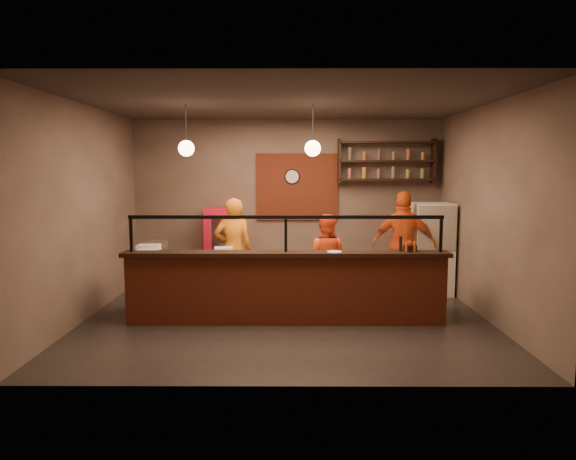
{
  "coord_description": "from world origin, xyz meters",
  "views": [
    {
      "loc": [
        0.06,
        -7.58,
        2.22
      ],
      "look_at": [
        0.03,
        0.3,
        1.3
      ],
      "focal_mm": 32.0,
      "sensor_mm": 36.0,
      "label": 1
    }
  ],
  "objects_px": {
    "cook_right": "(404,245)",
    "red_cooler": "(222,247)",
    "wall_clock": "(292,177)",
    "condiment_caddy": "(410,248)",
    "cook_mid": "(326,258)",
    "pepper_mill": "(401,244)",
    "fridge": "(431,249)",
    "cook_left": "(233,249)",
    "pizza_dough": "(323,255)"
  },
  "relations": [
    {
      "from": "wall_clock",
      "to": "pepper_mill",
      "type": "bearing_deg",
      "value": -60.29
    },
    {
      "from": "wall_clock",
      "to": "cook_left",
      "type": "bearing_deg",
      "value": -126.11
    },
    {
      "from": "pepper_mill",
      "to": "red_cooler",
      "type": "bearing_deg",
      "value": 140.28
    },
    {
      "from": "cook_mid",
      "to": "red_cooler",
      "type": "bearing_deg",
      "value": -12.61
    },
    {
      "from": "pizza_dough",
      "to": "pepper_mill",
      "type": "distance_m",
      "value": 1.25
    },
    {
      "from": "red_cooler",
      "to": "pepper_mill",
      "type": "relative_size",
      "value": 6.87
    },
    {
      "from": "red_cooler",
      "to": "pepper_mill",
      "type": "xyz_separation_m",
      "value": [
        2.9,
        -2.41,
        0.41
      ]
    },
    {
      "from": "wall_clock",
      "to": "pizza_dough",
      "type": "bearing_deg",
      "value": -77.51
    },
    {
      "from": "cook_right",
      "to": "fridge",
      "type": "bearing_deg",
      "value": -143.82
    },
    {
      "from": "wall_clock",
      "to": "cook_right",
      "type": "height_order",
      "value": "wall_clock"
    },
    {
      "from": "wall_clock",
      "to": "red_cooler",
      "type": "bearing_deg",
      "value": -167.07
    },
    {
      "from": "cook_left",
      "to": "pizza_dough",
      "type": "height_order",
      "value": "cook_left"
    },
    {
      "from": "cook_right",
      "to": "pepper_mill",
      "type": "xyz_separation_m",
      "value": [
        -0.4,
        -1.56,
        0.24
      ]
    },
    {
      "from": "wall_clock",
      "to": "red_cooler",
      "type": "xyz_separation_m",
      "value": [
        -1.35,
        -0.31,
        -1.34
      ]
    },
    {
      "from": "condiment_caddy",
      "to": "pepper_mill",
      "type": "height_order",
      "value": "pepper_mill"
    },
    {
      "from": "red_cooler",
      "to": "pepper_mill",
      "type": "height_order",
      "value": "red_cooler"
    },
    {
      "from": "cook_right",
      "to": "fridge",
      "type": "height_order",
      "value": "cook_right"
    },
    {
      "from": "wall_clock",
      "to": "condiment_caddy",
      "type": "relative_size",
      "value": 1.83
    },
    {
      "from": "wall_clock",
      "to": "cook_right",
      "type": "bearing_deg",
      "value": -30.73
    },
    {
      "from": "cook_right",
      "to": "pizza_dough",
      "type": "distance_m",
      "value": 1.78
    },
    {
      "from": "cook_mid",
      "to": "fridge",
      "type": "bearing_deg",
      "value": -143.39
    },
    {
      "from": "fridge",
      "to": "pepper_mill",
      "type": "bearing_deg",
      "value": -118.62
    },
    {
      "from": "cook_left",
      "to": "red_cooler",
      "type": "relative_size",
      "value": 1.16
    },
    {
      "from": "cook_right",
      "to": "pepper_mill",
      "type": "height_order",
      "value": "cook_right"
    },
    {
      "from": "cook_left",
      "to": "condiment_caddy",
      "type": "bearing_deg",
      "value": 144.39
    },
    {
      "from": "cook_mid",
      "to": "fridge",
      "type": "height_order",
      "value": "fridge"
    },
    {
      "from": "red_cooler",
      "to": "cook_left",
      "type": "bearing_deg",
      "value": -78.07
    },
    {
      "from": "cook_mid",
      "to": "pepper_mill",
      "type": "distance_m",
      "value": 1.62
    },
    {
      "from": "fridge",
      "to": "cook_left",
      "type": "bearing_deg",
      "value": -173.36
    },
    {
      "from": "cook_right",
      "to": "red_cooler",
      "type": "xyz_separation_m",
      "value": [
        -3.3,
        0.85,
        -0.18
      ]
    },
    {
      "from": "cook_mid",
      "to": "pizza_dough",
      "type": "distance_m",
      "value": 0.67
    },
    {
      "from": "cook_right",
      "to": "fridge",
      "type": "xyz_separation_m",
      "value": [
        0.55,
        0.25,
        -0.11
      ]
    },
    {
      "from": "fridge",
      "to": "red_cooler",
      "type": "relative_size",
      "value": 1.09
    },
    {
      "from": "cook_right",
      "to": "pizza_dough",
      "type": "xyz_separation_m",
      "value": [
        -1.47,
        -0.99,
        -0.03
      ]
    },
    {
      "from": "condiment_caddy",
      "to": "cook_right",
      "type": "bearing_deg",
      "value": 80.62
    },
    {
      "from": "cook_left",
      "to": "pizza_dough",
      "type": "xyz_separation_m",
      "value": [
        1.49,
        -0.77,
        0.03
      ]
    },
    {
      "from": "cook_mid",
      "to": "red_cooler",
      "type": "relative_size",
      "value": 0.99
    },
    {
      "from": "wall_clock",
      "to": "condiment_caddy",
      "type": "xyz_separation_m",
      "value": [
        1.69,
        -2.71,
        -0.99
      ]
    },
    {
      "from": "fridge",
      "to": "condiment_caddy",
      "type": "distance_m",
      "value": 1.99
    },
    {
      "from": "cook_mid",
      "to": "pepper_mill",
      "type": "relative_size",
      "value": 6.8
    },
    {
      "from": "wall_clock",
      "to": "cook_left",
      "type": "xyz_separation_m",
      "value": [
        -1.01,
        -1.38,
        -1.22
      ]
    },
    {
      "from": "pepper_mill",
      "to": "cook_left",
      "type": "bearing_deg",
      "value": 152.43
    },
    {
      "from": "red_cooler",
      "to": "cook_right",
      "type": "bearing_deg",
      "value": -20.08
    },
    {
      "from": "red_cooler",
      "to": "pizza_dough",
      "type": "bearing_deg",
      "value": -50.89
    },
    {
      "from": "condiment_caddy",
      "to": "pepper_mill",
      "type": "distance_m",
      "value": 0.15
    },
    {
      "from": "fridge",
      "to": "pepper_mill",
      "type": "distance_m",
      "value": 2.07
    },
    {
      "from": "condiment_caddy",
      "to": "wall_clock",
      "type": "bearing_deg",
      "value": 122.01
    },
    {
      "from": "fridge",
      "to": "red_cooler",
      "type": "distance_m",
      "value": 3.9
    },
    {
      "from": "pepper_mill",
      "to": "fridge",
      "type": "bearing_deg",
      "value": 62.38
    },
    {
      "from": "wall_clock",
      "to": "cook_mid",
      "type": "xyz_separation_m",
      "value": [
        0.56,
        -1.51,
        -1.35
      ]
    }
  ]
}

